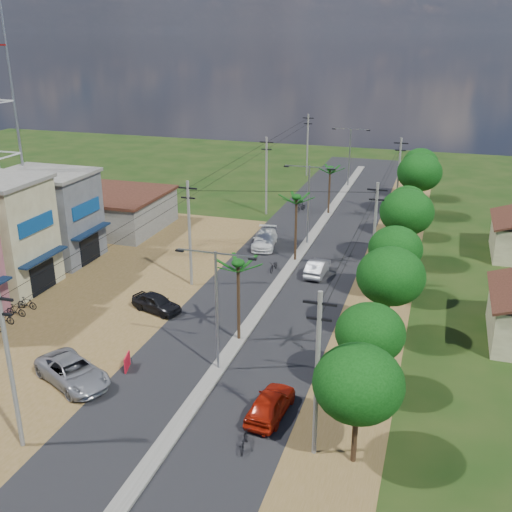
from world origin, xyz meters
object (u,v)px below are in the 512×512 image
at_px(car_silver_mid, 317,268).
at_px(car_parked_silver, 73,372).
at_px(moto_rider_east, 244,441).
at_px(car_red_near, 270,404).
at_px(car_parked_dark, 156,303).
at_px(car_white_far, 265,240).
at_px(roadside_sign, 127,362).

bearing_deg(car_silver_mid, car_parked_silver, 65.73).
bearing_deg(moto_rider_east, car_silver_mid, -94.98).
xyz_separation_m(car_red_near, car_silver_mid, (-1.82, 20.98, -0.05)).
bearing_deg(car_parked_silver, car_red_near, -61.15).
relative_size(car_red_near, car_silver_mid, 1.04).
bearing_deg(car_red_near, car_parked_dark, -35.51).
bearing_deg(car_white_far, car_parked_dark, -111.13).
relative_size(car_parked_silver, roadside_sign, 4.56).
distance_m(car_red_near, car_parked_silver, 12.35).
height_order(car_white_far, car_parked_dark, car_white_far).
bearing_deg(moto_rider_east, car_white_far, -83.31).
xyz_separation_m(car_parked_silver, roadside_sign, (2.34, 2.41, -0.26)).
relative_size(car_parked_dark, moto_rider_east, 2.43).
height_order(car_red_near, car_parked_dark, car_red_near).
bearing_deg(car_white_far, moto_rider_east, -83.93).
bearing_deg(car_red_near, moto_rider_east, 85.30).
distance_m(car_red_near, moto_rider_east, 3.17).
xyz_separation_m(car_red_near, car_white_far, (-8.36, 26.63, 0.00)).
relative_size(car_red_near, car_parked_silver, 0.79).
xyz_separation_m(car_silver_mid, car_parked_dark, (-10.18, -10.88, 0.01)).
height_order(car_silver_mid, car_white_far, car_white_far).
distance_m(car_silver_mid, car_parked_dark, 14.90).
bearing_deg(roadside_sign, moto_rider_east, -43.22).
bearing_deg(car_parked_silver, car_parked_dark, 24.84).
xyz_separation_m(car_red_near, moto_rider_east, (-0.51, -3.11, -0.31)).
height_order(car_red_near, car_silver_mid, car_red_near).
height_order(car_red_near, moto_rider_east, car_red_near).
height_order(car_red_near, roadside_sign, car_red_near).
bearing_deg(moto_rider_east, car_parked_dark, -57.08).
relative_size(car_silver_mid, car_parked_silver, 0.76).
bearing_deg(car_parked_dark, car_silver_mid, -25.32).
bearing_deg(car_parked_silver, car_silver_mid, 0.56).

